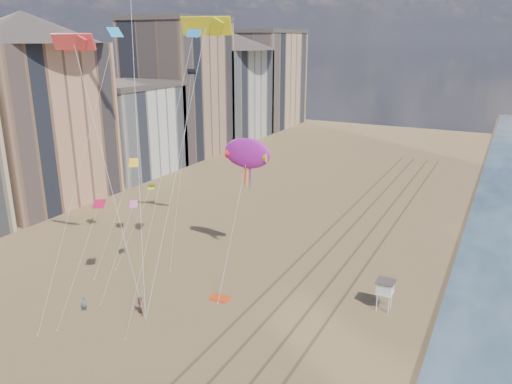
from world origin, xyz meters
The scene contains 9 objects.
wet_sand centered at (19.00, 40.00, 0.00)m, with size 260.00×260.00×0.00m, color #42301E.
tracks centered at (2.55, 30.00, 0.01)m, with size 7.68×120.00×0.01m.
buildings centered at (-45.73, 65.59, 13.55)m, with size 34.72×131.35×29.00m.
lifeguard_stand centered at (10.25, 25.26, 2.32)m, with size 1.67×1.67×3.01m.
grounded_kite centered at (-4.53, 19.83, 0.11)m, with size 1.87×1.19×0.21m, color #F14314.
show_kite centered at (-5.85, 28.07, 12.89)m, with size 4.96×5.10×15.99m.
kite_flyer_a centered at (-14.69, 12.02, 0.77)m, with size 0.56×0.37×1.54m, color #545A6C.
kite_flyer_b centered at (-9.64, 13.96, 0.93)m, with size 0.90×0.70×1.86m, color brown.
small_kites centered at (-13.89, 21.45, 16.66)m, with size 14.78×16.52×18.14m.
Camera 1 is at (18.64, -17.53, 24.61)m, focal length 35.00 mm.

